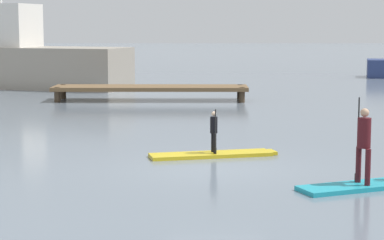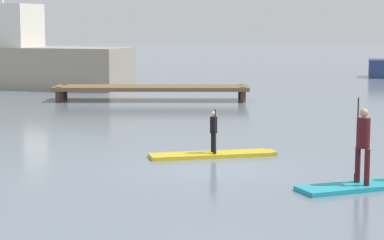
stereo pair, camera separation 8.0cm
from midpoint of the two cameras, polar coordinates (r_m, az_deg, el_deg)
ground_plane at (r=18.34m, az=1.82°, el=-3.81°), size 240.00×240.00×0.00m
paddleboard_near at (r=20.01m, az=1.56°, el=-2.71°), size 3.57×1.53×0.10m
paddler_child_solo at (r=19.89m, az=1.60°, el=-0.75°), size 0.24×0.39×1.21m
paddleboard_far at (r=16.79m, az=13.96°, el=-4.92°), size 3.66×2.07×0.10m
paddler_adult at (r=16.41m, az=13.11°, el=-1.57°), size 0.39×0.49×1.89m
floating_dock at (r=34.55m, az=-3.33°, el=2.49°), size 9.14×2.10×0.69m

